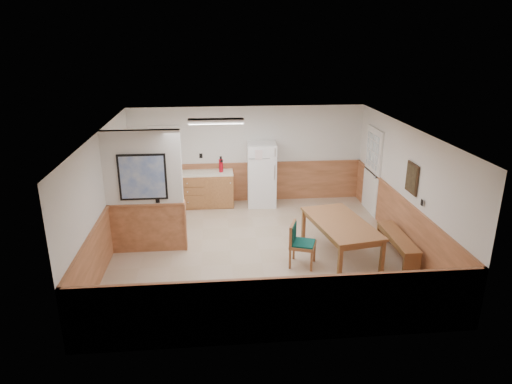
{
  "coord_description": "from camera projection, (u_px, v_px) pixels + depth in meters",
  "views": [
    {
      "loc": [
        -0.86,
        -8.45,
        4.21
      ],
      "look_at": [
        -0.02,
        0.4,
        1.12
      ],
      "focal_mm": 32.0,
      "sensor_mm": 36.0,
      "label": 1
    }
  ],
  "objects": [
    {
      "name": "right_wall",
      "position": [
        406.0,
        188.0,
        9.26
      ],
      "size": [
        0.02,
        6.0,
        2.5
      ],
      "primitive_type": "cube",
      "color": "white",
      "rests_on": "ground"
    },
    {
      "name": "back_wall",
      "position": [
        247.0,
        155.0,
        11.82
      ],
      "size": [
        6.0,
        0.02,
        2.5
      ],
      "primitive_type": "cube",
      "color": "white",
      "rests_on": "ground"
    },
    {
      "name": "exterior_door",
      "position": [
        372.0,
        171.0,
        11.11
      ],
      "size": [
        0.07,
        1.02,
        2.15
      ],
      "color": "white",
      "rests_on": "ground"
    },
    {
      "name": "fire_extinguisher",
      "position": [
        221.0,
        165.0,
        11.49
      ],
      "size": [
        0.13,
        0.13,
        0.41
      ],
      "rotation": [
        0.0,
        0.0,
        -0.41
      ],
      "color": "#B20919",
      "rests_on": "kitchen_counter"
    },
    {
      "name": "wall_painting",
      "position": [
        412.0,
        178.0,
        8.88
      ],
      "size": [
        0.04,
        0.5,
        0.6
      ],
      "color": "#352415",
      "rests_on": "right_wall"
    },
    {
      "name": "dining_chair",
      "position": [
        298.0,
        241.0,
        8.65
      ],
      "size": [
        0.76,
        0.63,
        0.85
      ],
      "rotation": [
        0.0,
        0.0,
        -0.35
      ],
      "color": "#A55E3C",
      "rests_on": "ground"
    },
    {
      "name": "dining_table",
      "position": [
        341.0,
        226.0,
        8.9
      ],
      "size": [
        1.27,
        2.05,
        0.75
      ],
      "rotation": [
        0.0,
        0.0,
        0.17
      ],
      "color": "#A55E3C",
      "rests_on": "ground"
    },
    {
      "name": "wainscot_back",
      "position": [
        248.0,
        182.0,
        12.05
      ],
      "size": [
        6.0,
        0.04,
        1.0
      ],
      "primitive_type": "cube",
      "color": "#CB7E51",
      "rests_on": "ground"
    },
    {
      "name": "kitchen_counter",
      "position": [
        202.0,
        189.0,
        11.67
      ],
      "size": [
        2.2,
        0.61,
        1.0
      ],
      "color": "#AE733E",
      "rests_on": "ground"
    },
    {
      "name": "fluorescent_fixture",
      "position": [
        216.0,
        121.0,
        9.76
      ],
      "size": [
        1.2,
        0.3,
        0.09
      ],
      "color": "white",
      "rests_on": "ceiling"
    },
    {
      "name": "left_wall",
      "position": [
        103.0,
        197.0,
        8.73
      ],
      "size": [
        0.02,
        6.0,
        2.5
      ],
      "primitive_type": "cube",
      "color": "white",
      "rests_on": "ground"
    },
    {
      "name": "refrigerator",
      "position": [
        262.0,
        175.0,
        11.64
      ],
      "size": [
        0.75,
        0.74,
        1.62
      ],
      "rotation": [
        0.0,
        0.0,
        -0.06
      ],
      "color": "white",
      "rests_on": "ground"
    },
    {
      "name": "soap_bottle",
      "position": [
        163.0,
        170.0,
        11.42
      ],
      "size": [
        0.06,
        0.06,
        0.19
      ],
      "primitive_type": "cylinder",
      "rotation": [
        0.0,
        0.0,
        0.03
      ],
      "color": "#1A8F2D",
      "rests_on": "kitchen_counter"
    },
    {
      "name": "dining_bench",
      "position": [
        398.0,
        241.0,
        9.02
      ],
      "size": [
        0.36,
        1.56,
        0.45
      ],
      "rotation": [
        0.0,
        0.0,
        -0.01
      ],
      "color": "#A55E3C",
      "rests_on": "ground"
    },
    {
      "name": "kitchen_window",
      "position": [
        165.0,
        145.0,
        11.51
      ],
      "size": [
        0.8,
        0.04,
        1.0
      ],
      "color": "white",
      "rests_on": "back_wall"
    },
    {
      "name": "wainscot_left",
      "position": [
        109.0,
        233.0,
        8.98
      ],
      "size": [
        0.04,
        6.0,
        1.0
      ],
      "primitive_type": "cube",
      "color": "#CB7E51",
      "rests_on": "ground"
    },
    {
      "name": "ceiling",
      "position": [
        259.0,
        130.0,
        8.59
      ],
      "size": [
        6.0,
        6.0,
        0.02
      ],
      "primitive_type": "cube",
      "color": "white",
      "rests_on": "back_wall"
    },
    {
      "name": "wainscot_right",
      "position": [
        401.0,
        222.0,
        9.51
      ],
      "size": [
        0.04,
        6.0,
        1.0
      ],
      "primitive_type": "cube",
      "color": "#CB7E51",
      "rests_on": "ground"
    },
    {
      "name": "ground",
      "position": [
        259.0,
        250.0,
        9.41
      ],
      "size": [
        6.0,
        6.0,
        0.0
      ],
      "primitive_type": "plane",
      "color": "tan",
      "rests_on": "ground"
    },
    {
      "name": "partition_wall",
      "position": [
        145.0,
        194.0,
        8.99
      ],
      "size": [
        1.5,
        0.2,
        2.5
      ],
      "color": "white",
      "rests_on": "ground"
    }
  ]
}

